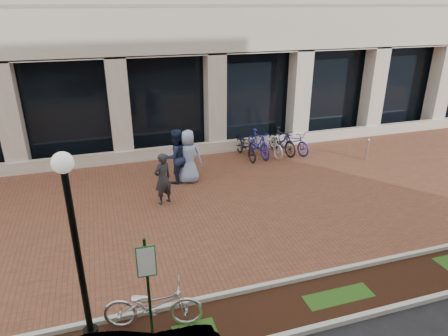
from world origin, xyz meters
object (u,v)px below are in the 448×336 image
object	(u,v)px
pedestrian_left	(163,179)
bollard	(367,149)
lamppost	(76,244)
pedestrian_mid	(176,156)
parking_sign	(148,282)
pedestrian_right	(188,157)
bike_rack_cluster	(270,143)
locked_bicycle	(153,305)

from	to	relation	value
pedestrian_left	bollard	xyz separation A→B (m)	(8.74, 1.32, -0.40)
lamppost	pedestrian_mid	size ratio (longest dim) A/B	1.96
lamppost	bollard	xyz separation A→B (m)	(11.07, 6.66, -1.76)
parking_sign	pedestrian_mid	size ratio (longest dim) A/B	1.22
lamppost	pedestrian_right	distance (m)	7.71
pedestrian_left	bike_rack_cluster	xyz separation A→B (m)	(5.13, 3.11, -0.34)
pedestrian_right	pedestrian_left	bearing A→B (deg)	65.45
lamppost	pedestrian_right	bearing A→B (deg)	62.59
pedestrian_mid	locked_bicycle	bearing A→B (deg)	56.82
lamppost	bike_rack_cluster	world-z (taller)	lamppost
lamppost	locked_bicycle	distance (m)	2.10
parking_sign	pedestrian_left	size ratio (longest dim) A/B	1.41
pedestrian_right	bike_rack_cluster	distance (m)	4.33
parking_sign	pedestrian_mid	world-z (taller)	parking_sign
locked_bicycle	bike_rack_cluster	distance (m)	10.46
locked_bicycle	pedestrian_right	size ratio (longest dim) A/B	1.01
locked_bicycle	bike_rack_cluster	xyz separation A→B (m)	(6.23, 8.41, 0.01)
lamppost	bollard	world-z (taller)	lamppost
parking_sign	bollard	world-z (taller)	parking_sign
pedestrian_right	parking_sign	bearing A→B (deg)	87.16
lamppost	pedestrian_mid	world-z (taller)	lamppost
parking_sign	pedestrian_right	xyz separation A→B (m)	(2.38, 7.31, -0.57)
pedestrian_left	bollard	distance (m)	8.85
pedestrian_mid	bollard	xyz separation A→B (m)	(8.00, -0.19, -0.53)
locked_bicycle	bollard	distance (m)	11.86
locked_bicycle	pedestrian_mid	bearing A→B (deg)	-1.12
pedestrian_left	pedestrian_mid	size ratio (longest dim) A/B	0.87
pedestrian_left	bollard	world-z (taller)	pedestrian_left
bollard	pedestrian_mid	bearing A→B (deg)	178.61
locked_bicycle	bike_rack_cluster	bearing A→B (deg)	-22.55
bike_rack_cluster	parking_sign	bearing A→B (deg)	-135.01
parking_sign	bike_rack_cluster	bearing A→B (deg)	58.11
lamppost	locked_bicycle	xyz separation A→B (m)	(1.23, 0.05, -1.71)
pedestrian_mid	pedestrian_right	distance (m)	0.45
lamppost	bike_rack_cluster	distance (m)	11.40
parking_sign	locked_bicycle	bearing A→B (deg)	83.41
parking_sign	pedestrian_left	world-z (taller)	parking_sign
pedestrian_left	pedestrian_mid	xyz separation A→B (m)	(0.74, 1.52, 0.13)
pedestrian_left	pedestrian_mid	bearing A→B (deg)	-141.98
lamppost	bollard	bearing A→B (deg)	31.05
pedestrian_left	pedestrian_right	size ratio (longest dim) A/B	0.88
locked_bicycle	pedestrian_mid	size ratio (longest dim) A/B	0.99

